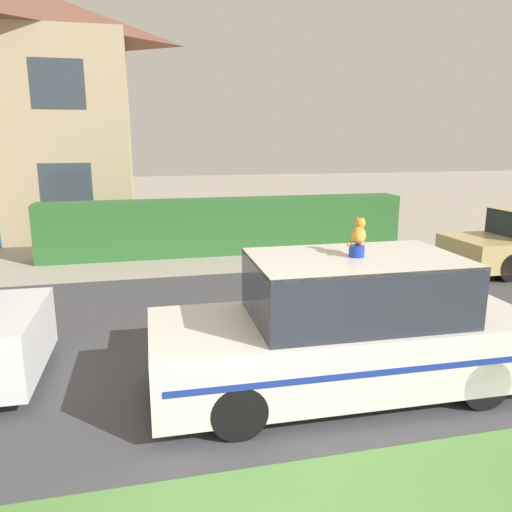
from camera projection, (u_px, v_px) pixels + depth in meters
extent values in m
cube|color=#424247|center=(208.00, 332.00, 7.81)|extent=(28.00, 6.77, 0.01)
cube|color=#2D662D|center=(227.00, 226.00, 13.21)|extent=(9.53, 0.85, 1.44)
cylinder|color=black|center=(218.00, 352.00, 6.37)|extent=(0.59, 0.21, 0.59)
cylinder|color=black|center=(238.00, 410.00, 4.99)|extent=(0.59, 0.21, 0.59)
cylinder|color=black|center=(415.00, 334.00, 6.94)|extent=(0.59, 0.21, 0.59)
cylinder|color=black|center=(482.00, 383.00, 5.56)|extent=(0.59, 0.21, 0.59)
cube|color=silver|center=(342.00, 347.00, 5.91)|extent=(4.50, 1.73, 0.76)
cube|color=#232833|center=(355.00, 287.00, 5.77)|extent=(2.41, 1.53, 0.72)
cube|color=silver|center=(356.00, 258.00, 5.69)|extent=(2.41, 1.53, 0.04)
cube|color=navy|center=(319.00, 319.00, 6.68)|extent=(4.25, 0.09, 0.07)
cube|color=navy|center=(373.00, 374.00, 5.11)|extent=(4.25, 0.09, 0.07)
cylinder|color=#1933A5|center=(357.00, 251.00, 5.67)|extent=(0.18, 0.18, 0.13)
ellipsoid|color=orange|center=(359.00, 235.00, 5.71)|extent=(0.27, 0.29, 0.21)
ellipsoid|color=beige|center=(359.00, 235.00, 5.80)|extent=(0.11, 0.10, 0.11)
sphere|color=orange|center=(360.00, 223.00, 5.77)|extent=(0.12, 0.12, 0.12)
cone|color=orange|center=(363.00, 219.00, 5.75)|extent=(0.05, 0.05, 0.05)
cone|color=orange|center=(358.00, 219.00, 5.77)|extent=(0.05, 0.05, 0.05)
cylinder|color=orange|center=(349.00, 244.00, 5.68)|extent=(0.13, 0.18, 0.03)
cylinder|color=black|center=(466.00, 253.00, 11.90)|extent=(0.62, 0.21, 0.61)
cylinder|color=black|center=(509.00, 267.00, 10.56)|extent=(0.62, 0.21, 0.61)
cylinder|color=black|center=(0.00, 338.00, 6.86)|extent=(0.57, 0.21, 0.57)
cube|color=tan|center=(2.00, 139.00, 15.90)|extent=(7.93, 5.71, 5.97)
cube|color=#333D47|center=(66.00, 187.00, 13.97)|extent=(1.40, 0.02, 1.30)
cube|color=#333D47|center=(57.00, 84.00, 13.35)|extent=(1.40, 0.02, 1.30)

